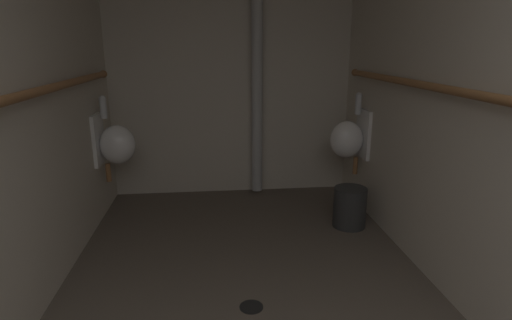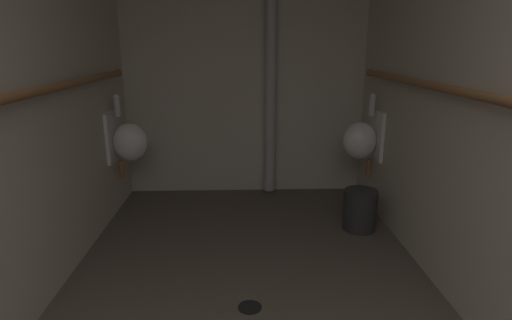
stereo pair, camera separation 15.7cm
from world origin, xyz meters
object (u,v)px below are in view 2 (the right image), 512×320
(urinal_left_mid, at_px, (128,141))
(urinal_right_mid, at_px, (362,139))
(standpipe_back_wall, at_px, (271,61))
(floor_drain, at_px, (249,307))
(waste_bin, at_px, (360,210))

(urinal_left_mid, bearing_deg, urinal_right_mid, -0.50)
(urinal_left_mid, distance_m, standpipe_back_wall, 1.52)
(floor_drain, bearing_deg, urinal_left_mid, 124.76)
(urinal_right_mid, bearing_deg, standpipe_back_wall, 148.87)
(urinal_right_mid, xyz_separation_m, floor_drain, (-1.04, -1.47, -0.66))
(waste_bin, bearing_deg, urinal_right_mid, 76.08)
(standpipe_back_wall, height_order, floor_drain, standpipe_back_wall)
(urinal_left_mid, height_order, floor_drain, urinal_left_mid)
(standpipe_back_wall, height_order, waste_bin, standpipe_back_wall)
(floor_drain, relative_size, waste_bin, 0.41)
(floor_drain, xyz_separation_m, waste_bin, (0.93, 1.04, 0.16))
(urinal_left_mid, bearing_deg, floor_drain, -55.24)
(urinal_left_mid, height_order, waste_bin, urinal_left_mid)
(urinal_left_mid, xyz_separation_m, waste_bin, (1.97, -0.46, -0.49))
(floor_drain, distance_m, waste_bin, 1.40)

